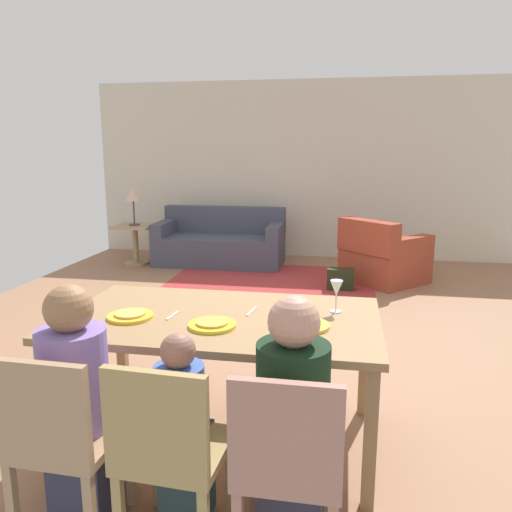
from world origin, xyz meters
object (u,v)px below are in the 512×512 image
dining_chair_woman (288,460)px  person_child (184,438)px  plate_near_man (130,316)px  plate_near_child (212,325)px  dining_table (221,327)px  side_table (135,239)px  dining_chair_man (60,436)px  plate_near_woman (306,325)px  couch (221,243)px  handbag (340,279)px  person_man (81,410)px  wine_glass (336,290)px  dining_chair_child (168,447)px  table_lamp (133,196)px  armchair (382,258)px  person_woman (293,431)px

dining_chair_woman → person_child: bearing=160.4°
plate_near_man → plate_near_child: 0.48m
dining_table → side_table: dining_table is taller
plate_near_man → dining_chair_man: (-0.00, -0.74, -0.28)m
plate_near_woman → side_table: size_ratio=0.43×
couch → handbag: size_ratio=5.77×
plate_near_man → person_man: 0.62m
wine_glass → dining_chair_man: 1.58m
person_man → plate_near_woman: bearing=31.5°
dining_chair_child → table_lamp: (-2.37, 5.16, 0.52)m
dining_table → person_man: size_ratio=1.57×
armchair → table_lamp: table_lamp is taller
wine_glass → couch: size_ratio=0.10×
side_table → wine_glass: bearing=-53.9°
person_woman → handbag: 4.11m
couch → side_table: (-1.23, -0.26, 0.07)m
dining_table → person_woman: (0.48, -0.69, -0.18)m
person_child → couch: (-1.15, 5.25, -0.13)m
wine_glass → armchair: (0.52, 3.68, -0.57)m
dining_chair_child → wine_glass: bearing=58.7°
person_child → person_woman: 0.49m
plate_near_child → wine_glass: (0.63, 0.36, 0.12)m
dining_table → wine_glass: 0.68m
side_table → table_lamp: 0.63m
dining_chair_man → plate_near_woman: bearing=38.4°
side_table → couch: bearing=11.9°
wine_glass → handbag: bearing=89.9°
plate_near_man → table_lamp: (-1.89, 4.42, 0.24)m
side_table → plate_near_man: bearing=-66.8°
armchair → person_child: bearing=-104.1°
dining_table → dining_chair_man: dining_chair_man is taller
side_table → dining_chair_woman: bearing=-61.1°
handbag → person_man: bearing=-105.2°
dining_chair_man → armchair: size_ratio=0.72×
plate_near_man → person_woman: 1.15m
person_man → side_table: bearing=110.8°
dining_table → dining_chair_woman: dining_chair_woman is taller
dining_table → person_man: bearing=-124.8°
plate_near_woman → person_woman: (0.00, -0.59, -0.26)m
person_child → armchair: (1.14, 4.55, -0.11)m
dining_table → couch: size_ratio=0.95×
side_table → table_lamp: (0.00, -0.00, 0.63)m
wine_glass → dining_chair_man: size_ratio=0.21×
armchair → side_table: size_ratio=2.08×
dining_table → handbag: (0.63, 3.40, -0.56)m
plate_near_woman → person_man: person_man is taller
person_man → side_table: (-1.89, 4.99, -0.14)m
dining_table → table_lamp: bearing=118.9°
armchair → plate_near_woman: bearing=-99.5°
dining_table → dining_chair_man: 1.01m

